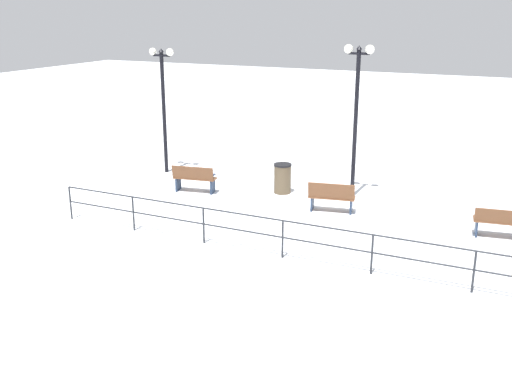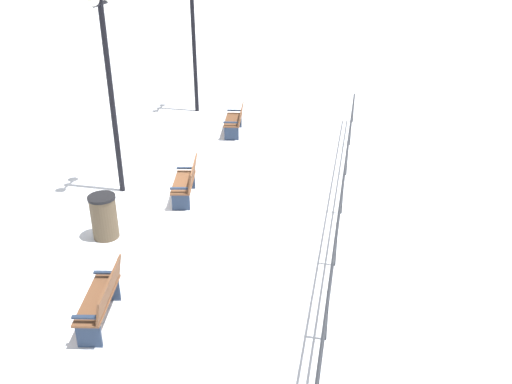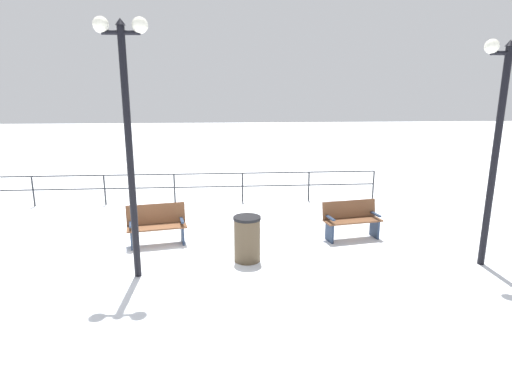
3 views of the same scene
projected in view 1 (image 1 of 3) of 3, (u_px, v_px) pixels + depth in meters
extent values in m
plane|color=white|center=(331.00, 212.00, 17.71)|extent=(80.00, 80.00, 0.00)
cube|color=brown|center=(501.00, 221.00, 15.61)|extent=(0.68, 1.43, 0.04)
cube|color=brown|center=(503.00, 217.00, 15.32)|extent=(0.30, 1.37, 0.38)
cube|color=#23334C|center=(476.00, 227.00, 15.84)|extent=(0.45, 0.11, 0.45)
cube|color=#23334C|center=(478.00, 214.00, 15.75)|extent=(0.45, 0.13, 0.04)
cube|color=brown|center=(332.00, 197.00, 17.61)|extent=(0.72, 1.42, 0.04)
cube|color=brown|center=(331.00, 191.00, 17.32)|extent=(0.37, 1.36, 0.48)
cube|color=#23334C|center=(351.00, 206.00, 17.54)|extent=(0.42, 0.13, 0.44)
cube|color=#23334C|center=(312.00, 203.00, 17.81)|extent=(0.42, 0.13, 0.44)
cube|color=#23334C|center=(352.00, 194.00, 17.46)|extent=(0.43, 0.15, 0.04)
cube|color=#23334C|center=(313.00, 192.00, 17.73)|extent=(0.43, 0.15, 0.04)
cube|color=brown|center=(195.00, 178.00, 19.48)|extent=(0.68, 1.46, 0.04)
cube|color=brown|center=(192.00, 173.00, 19.20)|extent=(0.35, 1.40, 0.43)
cube|color=#23334C|center=(213.00, 186.00, 19.40)|extent=(0.40, 0.12, 0.47)
cube|color=#23334C|center=(178.00, 184.00, 19.70)|extent=(0.40, 0.12, 0.47)
cube|color=#23334C|center=(213.00, 176.00, 19.31)|extent=(0.40, 0.14, 0.04)
cube|color=#23334C|center=(178.00, 173.00, 19.61)|extent=(0.40, 0.14, 0.04)
cylinder|color=black|center=(355.00, 126.00, 18.44)|extent=(0.13, 0.13, 4.62)
cylinder|color=black|center=(359.00, 53.00, 17.79)|extent=(0.08, 0.65, 0.08)
sphere|color=white|center=(370.00, 50.00, 17.62)|extent=(0.28, 0.28, 0.28)
sphere|color=white|center=(349.00, 49.00, 17.89)|extent=(0.28, 0.28, 0.28)
cone|color=black|center=(359.00, 47.00, 17.74)|extent=(0.19, 0.19, 0.12)
cylinder|color=black|center=(164.00, 114.00, 21.34)|extent=(0.14, 0.14, 4.33)
cylinder|color=black|center=(161.00, 55.00, 20.73)|extent=(0.08, 0.71, 0.08)
sphere|color=white|center=(170.00, 52.00, 20.55)|extent=(0.26, 0.26, 0.26)
sphere|color=white|center=(153.00, 52.00, 20.84)|extent=(0.26, 0.26, 0.26)
cone|color=black|center=(161.00, 50.00, 20.68)|extent=(0.19, 0.19, 0.12)
cylinder|color=#26282D|center=(474.00, 272.00, 12.55)|extent=(0.05, 0.05, 0.96)
cylinder|color=#26282D|center=(372.00, 255.00, 13.43)|extent=(0.05, 0.05, 0.96)
cylinder|color=#26282D|center=(283.00, 239.00, 14.32)|extent=(0.05, 0.05, 0.96)
cylinder|color=#26282D|center=(204.00, 226.00, 15.20)|extent=(0.05, 0.05, 0.96)
cylinder|color=#26282D|center=(133.00, 214.00, 16.09)|extent=(0.05, 0.05, 0.96)
cylinder|color=#26282D|center=(70.00, 203.00, 16.97)|extent=(0.05, 0.05, 0.96)
cylinder|color=#26282D|center=(283.00, 221.00, 14.18)|extent=(0.04, 13.12, 0.04)
cylinder|color=#26282D|center=(283.00, 237.00, 14.30)|extent=(0.04, 13.12, 0.04)
cylinder|color=brown|center=(282.00, 179.00, 19.38)|extent=(0.55, 0.55, 0.92)
cylinder|color=black|center=(283.00, 165.00, 19.23)|extent=(0.58, 0.58, 0.06)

